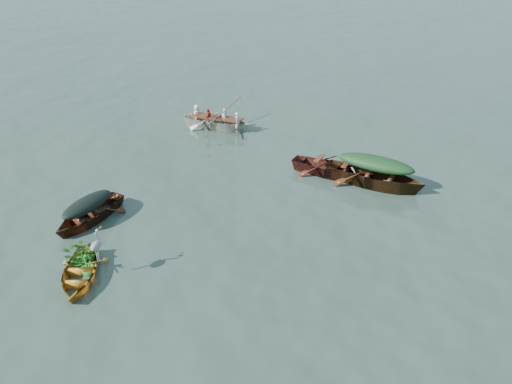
% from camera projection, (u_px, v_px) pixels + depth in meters
% --- Properties ---
extents(ground, '(140.00, 140.00, 0.00)m').
position_uv_depth(ground, '(236.00, 249.00, 14.65)').
color(ground, '#354A40').
rests_on(ground, ground).
extents(yellow_dinghy, '(2.32, 3.27, 0.80)m').
position_uv_depth(yellow_dinghy, '(80.00, 279.00, 13.40)').
color(yellow_dinghy, '#C98927').
rests_on(yellow_dinghy, ground).
extents(dark_covered_boat, '(2.02, 3.86, 0.92)m').
position_uv_depth(dark_covered_boat, '(90.00, 221.00, 16.04)').
color(dark_covered_boat, '#4E2612').
rests_on(dark_covered_boat, ground).
extents(green_tarp_boat, '(5.31, 2.74, 1.23)m').
position_uv_depth(green_tarp_boat, '(373.00, 186.00, 18.22)').
color(green_tarp_boat, '#41250F').
rests_on(green_tarp_boat, ground).
extents(open_wooden_boat, '(4.60, 2.27, 1.03)m').
position_uv_depth(open_wooden_boat, '(332.00, 176.00, 18.94)').
color(open_wooden_boat, '#521C14').
rests_on(open_wooden_boat, ground).
extents(rowed_boat, '(4.61, 1.70, 1.09)m').
position_uv_depth(rowed_boat, '(217.00, 129.00, 23.31)').
color(rowed_boat, silver).
rests_on(rowed_boat, ground).
extents(dark_tarp_cover, '(1.11, 2.12, 0.40)m').
position_uv_depth(dark_tarp_cover, '(87.00, 203.00, 15.73)').
color(dark_tarp_cover, black).
rests_on(dark_tarp_cover, dark_covered_boat).
extents(green_tarp_cover, '(2.92, 1.51, 0.52)m').
position_uv_depth(green_tarp_cover, '(376.00, 164.00, 17.81)').
color(green_tarp_cover, '#1A401D').
rests_on(green_tarp_cover, green_tarp_boat).
extents(thwart_benches, '(2.33, 1.27, 0.04)m').
position_uv_depth(thwart_benches, '(333.00, 163.00, 18.69)').
color(thwart_benches, '#522713').
rests_on(thwart_benches, open_wooden_boat).
extents(heron, '(0.41, 0.48, 0.92)m').
position_uv_depth(heron, '(97.00, 251.00, 13.08)').
color(heron, '#A0A2A9').
rests_on(heron, yellow_dinghy).
extents(dinghy_weeds, '(0.98, 1.09, 0.60)m').
position_uv_depth(dinghy_weeds, '(81.00, 246.00, 13.56)').
color(dinghy_weeds, '#22641A').
rests_on(dinghy_weeds, yellow_dinghy).
extents(rowers, '(3.25, 1.46, 0.76)m').
position_uv_depth(rowers, '(217.00, 110.00, 22.88)').
color(rowers, silver).
rests_on(rowers, rowed_boat).
extents(oars, '(0.80, 2.64, 0.06)m').
position_uv_depth(oars, '(217.00, 117.00, 23.04)').
color(oars, brown).
rests_on(oars, rowed_boat).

